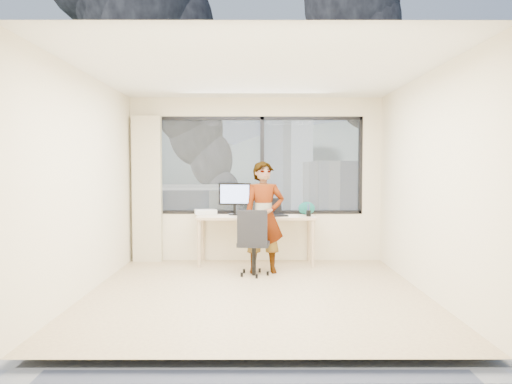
{
  "coord_description": "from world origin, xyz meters",
  "views": [
    {
      "loc": [
        -0.01,
        -5.62,
        1.5
      ],
      "look_at": [
        0.0,
        1.0,
        1.15
      ],
      "focal_mm": 33.33,
      "sensor_mm": 36.0,
      "label": 1
    }
  ],
  "objects_px": {
    "game_console": "(205,212)",
    "handbag": "(307,208)",
    "desk": "(256,240)",
    "monitor": "(235,199)",
    "chair": "(254,241)",
    "person": "(264,217)",
    "laptop": "(274,208)"
  },
  "relations": [
    {
      "from": "game_console",
      "to": "handbag",
      "type": "relative_size",
      "value": 1.23
    },
    {
      "from": "desk",
      "to": "handbag",
      "type": "distance_m",
      "value": 0.95
    },
    {
      "from": "monitor",
      "to": "handbag",
      "type": "bearing_deg",
      "value": 9.97
    },
    {
      "from": "handbag",
      "to": "game_console",
      "type": "bearing_deg",
      "value": 166.23
    },
    {
      "from": "desk",
      "to": "monitor",
      "type": "relative_size",
      "value": 3.54
    },
    {
      "from": "desk",
      "to": "monitor",
      "type": "xyz_separation_m",
      "value": [
        -0.33,
        0.13,
        0.63
      ]
    },
    {
      "from": "chair",
      "to": "monitor",
      "type": "bearing_deg",
      "value": 115.35
    },
    {
      "from": "desk",
      "to": "person",
      "type": "bearing_deg",
      "value": -79.22
    },
    {
      "from": "chair",
      "to": "monitor",
      "type": "height_order",
      "value": "monitor"
    },
    {
      "from": "chair",
      "to": "person",
      "type": "distance_m",
      "value": 0.39
    },
    {
      "from": "person",
      "to": "game_console",
      "type": "relative_size",
      "value": 4.94
    },
    {
      "from": "person",
      "to": "game_console",
      "type": "bearing_deg",
      "value": 131.05
    },
    {
      "from": "chair",
      "to": "monitor",
      "type": "xyz_separation_m",
      "value": [
        -0.3,
        0.9,
        0.53
      ]
    },
    {
      "from": "chair",
      "to": "game_console",
      "type": "distance_m",
      "value": 1.29
    },
    {
      "from": "game_console",
      "to": "person",
      "type": "bearing_deg",
      "value": -58.61
    },
    {
      "from": "person",
      "to": "monitor",
      "type": "distance_m",
      "value": 0.88
    },
    {
      "from": "chair",
      "to": "handbag",
      "type": "xyz_separation_m",
      "value": [
        0.83,
        0.95,
        0.38
      ]
    },
    {
      "from": "chair",
      "to": "handbag",
      "type": "relative_size",
      "value": 3.62
    },
    {
      "from": "game_console",
      "to": "desk",
      "type": "bearing_deg",
      "value": -32.12
    },
    {
      "from": "monitor",
      "to": "handbag",
      "type": "height_order",
      "value": "monitor"
    },
    {
      "from": "desk",
      "to": "monitor",
      "type": "distance_m",
      "value": 0.72
    },
    {
      "from": "laptop",
      "to": "desk",
      "type": "bearing_deg",
      "value": 146.04
    },
    {
      "from": "chair",
      "to": "person",
      "type": "xyz_separation_m",
      "value": [
        0.14,
        0.17,
        0.32
      ]
    },
    {
      "from": "person",
      "to": "monitor",
      "type": "xyz_separation_m",
      "value": [
        -0.44,
        0.73,
        0.22
      ]
    },
    {
      "from": "game_console",
      "to": "laptop",
      "type": "relative_size",
      "value": 0.8
    },
    {
      "from": "chair",
      "to": "handbag",
      "type": "bearing_deg",
      "value": 55.69
    },
    {
      "from": "desk",
      "to": "laptop",
      "type": "height_order",
      "value": "laptop"
    },
    {
      "from": "game_console",
      "to": "chair",
      "type": "bearing_deg",
      "value": -68.89
    },
    {
      "from": "person",
      "to": "laptop",
      "type": "xyz_separation_m",
      "value": [
        0.16,
        0.54,
        0.08
      ]
    },
    {
      "from": "game_console",
      "to": "laptop",
      "type": "bearing_deg",
      "value": -31.43
    },
    {
      "from": "desk",
      "to": "chair",
      "type": "height_order",
      "value": "chair"
    },
    {
      "from": "chair",
      "to": "game_console",
      "type": "relative_size",
      "value": 2.95
    }
  ]
}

